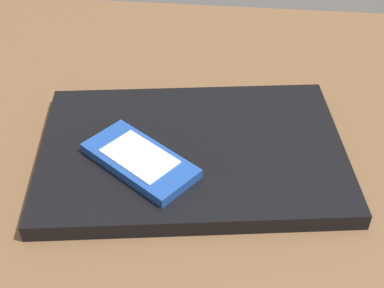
% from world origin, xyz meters
% --- Properties ---
extents(desk_surface, '(1.20, 0.80, 0.03)m').
position_xyz_m(desk_surface, '(0.00, 0.00, 0.01)').
color(desk_surface, brown).
rests_on(desk_surface, ground).
extents(laptop_closed, '(0.35, 0.26, 0.02)m').
position_xyz_m(laptop_closed, '(0.02, -0.03, 0.04)').
color(laptop_closed, black).
rests_on(laptop_closed, desk_surface).
extents(cell_phone_on_laptop, '(0.13, 0.12, 0.01)m').
position_xyz_m(cell_phone_on_laptop, '(0.07, -0.00, 0.05)').
color(cell_phone_on_laptop, '#1E479E').
rests_on(cell_phone_on_laptop, laptop_closed).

